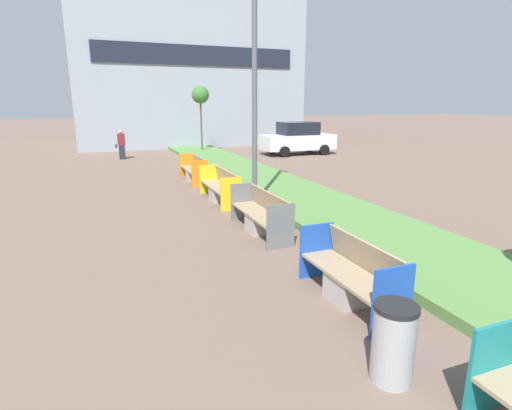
% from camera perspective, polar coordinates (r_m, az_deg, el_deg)
% --- Properties ---
extents(planter_grass_strip, '(2.80, 120.00, 0.18)m').
position_cam_1_polar(planter_grass_strip, '(11.10, 9.68, -0.58)').
color(planter_grass_strip, '#568442').
rests_on(planter_grass_strip, ground).
extents(building_backdrop, '(15.21, 6.82, 10.61)m').
position_cam_1_polar(building_backdrop, '(30.38, -9.73, 18.69)').
color(building_backdrop, '#939EAD').
rests_on(building_backdrop, ground).
extents(bench_blue_frame, '(0.65, 1.98, 0.94)m').
position_cam_1_polar(bench_blue_frame, '(6.24, 13.34, -10.14)').
color(bench_blue_frame, '#ADA8A0').
rests_on(bench_blue_frame, ground).
extents(bench_grey_frame, '(0.65, 2.36, 0.94)m').
position_cam_1_polar(bench_grey_frame, '(9.20, 0.73, -1.64)').
color(bench_grey_frame, '#ADA8A0').
rests_on(bench_grey_frame, ground).
extents(bench_yellow_frame, '(0.65, 2.45, 0.94)m').
position_cam_1_polar(bench_yellow_frame, '(12.22, -5.10, 2.34)').
color(bench_yellow_frame, '#ADA8A0').
rests_on(bench_yellow_frame, ground).
extents(bench_orange_frame, '(0.65, 2.19, 0.94)m').
position_cam_1_polar(bench_orange_frame, '(15.56, -8.79, 4.79)').
color(bench_orange_frame, '#ADA8A0').
rests_on(bench_orange_frame, ground).
extents(litter_bin, '(0.47, 0.47, 0.88)m').
position_cam_1_polar(litter_bin, '(4.71, 19.02, -18.11)').
color(litter_bin, '#9EA0A5').
rests_on(litter_bin, ground).
extents(street_lamp_post, '(0.24, 0.44, 8.76)m').
position_cam_1_polar(street_lamp_post, '(11.06, -0.22, 24.01)').
color(street_lamp_post, '#56595B').
rests_on(street_lamp_post, ground).
extents(sapling_tree_far, '(1.01, 1.01, 3.88)m').
position_cam_1_polar(sapling_tree_far, '(24.26, -7.96, 15.21)').
color(sapling_tree_far, brown).
rests_on(sapling_tree_far, ground).
extents(pedestrian_walking, '(0.53, 0.24, 1.55)m').
position_cam_1_polar(pedestrian_walking, '(22.55, -18.68, 8.19)').
color(pedestrian_walking, '#232633').
rests_on(pedestrian_walking, ground).
extents(parked_car_distant, '(4.22, 2.00, 1.86)m').
position_cam_1_polar(parked_car_distant, '(23.57, 5.98, 9.42)').
color(parked_car_distant, silver).
rests_on(parked_car_distant, ground).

